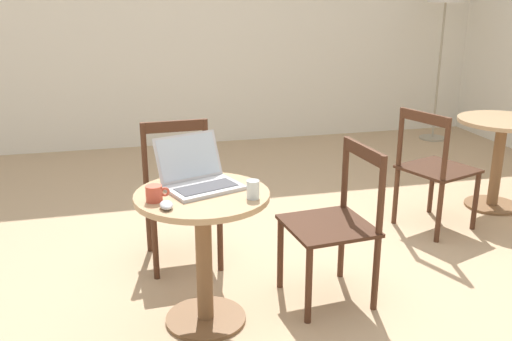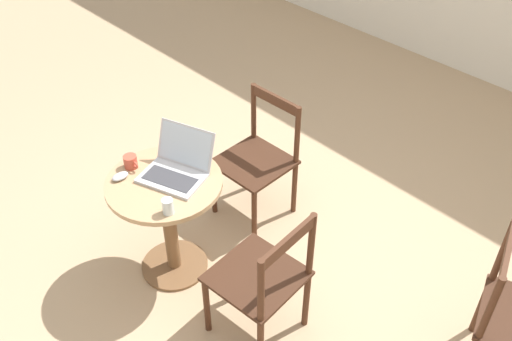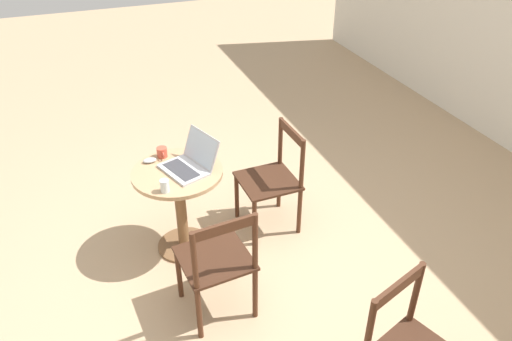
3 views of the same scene
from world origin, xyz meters
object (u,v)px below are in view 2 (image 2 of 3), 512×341
at_px(mug, 131,162).
at_px(drinking_glass, 168,206).
at_px(mouse, 120,176).
at_px(chair_near_back, 259,159).
at_px(laptop, 176,167).
at_px(chair_near_right, 263,280).
at_px(cafe_table_near, 167,208).

bearing_deg(mug, drinking_glass, -9.44).
relative_size(mouse, drinking_glass, 1.12).
bearing_deg(chair_near_back, laptop, -87.87).
bearing_deg(chair_near_right, mug, -172.59).
bearing_deg(laptop, mug, -146.74).
bearing_deg(mug, cafe_table_near, 13.97).
distance_m(chair_near_right, drinking_glass, 0.63).
height_order(mug, drinking_glass, drinking_glass).
height_order(chair_near_back, laptop, laptop).
xyz_separation_m(laptop, mug, (-0.23, -0.15, -0.01)).
bearing_deg(cafe_table_near, laptop, 89.25).
bearing_deg(drinking_glass, mouse, -176.09).
height_order(cafe_table_near, mouse, mouse).
relative_size(cafe_table_near, mouse, 7.09).
xyz_separation_m(chair_near_right, mug, (-0.96, -0.12, 0.31)).
relative_size(chair_near_right, laptop, 1.97).
bearing_deg(chair_near_right, drinking_glass, -158.48).
xyz_separation_m(mouse, drinking_glass, (0.41, 0.03, 0.03)).
bearing_deg(drinking_glass, laptop, 134.31).
xyz_separation_m(chair_near_back, mouse, (-0.16, -0.92, 0.29)).
xyz_separation_m(cafe_table_near, drinking_glass, (0.22, -0.13, 0.25)).
bearing_deg(mouse, cafe_table_near, 40.70).
bearing_deg(mouse, mug, 112.79).
distance_m(chair_near_back, mug, 0.90).
distance_m(chair_near_back, drinking_glass, 0.98).
height_order(chair_near_back, mug, chair_near_back).
relative_size(chair_near_back, mug, 7.72).
distance_m(laptop, drinking_glass, 0.32).
height_order(chair_near_back, chair_near_right, same).
bearing_deg(cafe_table_near, mouse, -139.30).
distance_m(chair_near_back, mouse, 0.98).
relative_size(cafe_table_near, mug, 6.32).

